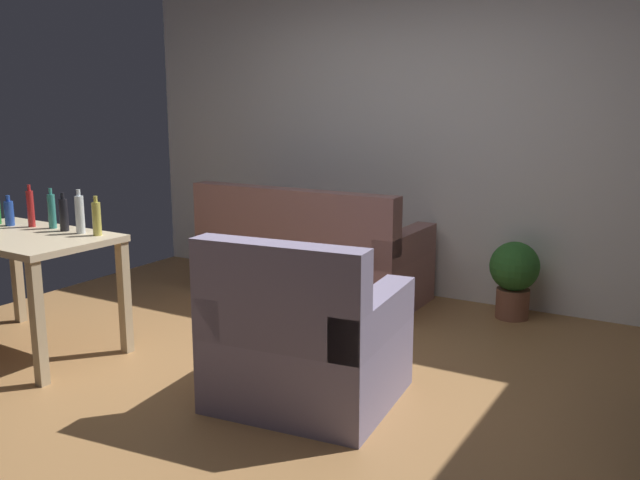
{
  "coord_description": "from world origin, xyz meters",
  "views": [
    {
      "loc": [
        2.15,
        -3.0,
        1.59
      ],
      "look_at": [
        0.1,
        0.5,
        0.75
      ],
      "focal_mm": 38.62,
      "sensor_mm": 36.0,
      "label": 1
    }
  ],
  "objects_px": {
    "bottle_blue": "(9,213)",
    "armchair": "(304,345)",
    "bottle_dark": "(64,214)",
    "bottle_tall": "(52,211)",
    "desk": "(22,251)",
    "bottle_clear": "(80,214)",
    "bottle_red": "(31,208)",
    "couch": "(310,261)",
    "potted_plant": "(514,274)",
    "bottle_squat": "(97,218)"
  },
  "relations": [
    {
      "from": "couch",
      "to": "bottle_blue",
      "type": "height_order",
      "value": "bottle_blue"
    },
    {
      "from": "couch",
      "to": "armchair",
      "type": "bearing_deg",
      "value": 120.35
    },
    {
      "from": "bottle_blue",
      "to": "bottle_dark",
      "type": "distance_m",
      "value": 0.47
    },
    {
      "from": "bottle_red",
      "to": "bottle_tall",
      "type": "height_order",
      "value": "bottle_red"
    },
    {
      "from": "couch",
      "to": "bottle_red",
      "type": "height_order",
      "value": "bottle_red"
    },
    {
      "from": "bottle_red",
      "to": "bottle_squat",
      "type": "bearing_deg",
      "value": 1.73
    },
    {
      "from": "bottle_blue",
      "to": "bottle_tall",
      "type": "bearing_deg",
      "value": 13.84
    },
    {
      "from": "desk",
      "to": "bottle_red",
      "type": "distance_m",
      "value": 0.33
    },
    {
      "from": "desk",
      "to": "bottle_clear",
      "type": "height_order",
      "value": "bottle_clear"
    },
    {
      "from": "bottle_blue",
      "to": "bottle_dark",
      "type": "relative_size",
      "value": 0.83
    },
    {
      "from": "armchair",
      "to": "couch",
      "type": "bearing_deg",
      "value": -65.74
    },
    {
      "from": "desk",
      "to": "bottle_clear",
      "type": "bearing_deg",
      "value": 34.84
    },
    {
      "from": "bottle_blue",
      "to": "bottle_clear",
      "type": "bearing_deg",
      "value": 4.95
    },
    {
      "from": "bottle_tall",
      "to": "bottle_clear",
      "type": "bearing_deg",
      "value": -5.12
    },
    {
      "from": "couch",
      "to": "bottle_squat",
      "type": "distance_m",
      "value": 1.86
    },
    {
      "from": "bottle_clear",
      "to": "desk",
      "type": "bearing_deg",
      "value": -147.66
    },
    {
      "from": "armchair",
      "to": "bottle_dark",
      "type": "distance_m",
      "value": 1.86
    },
    {
      "from": "potted_plant",
      "to": "bottle_squat",
      "type": "distance_m",
      "value": 2.92
    },
    {
      "from": "desk",
      "to": "armchair",
      "type": "height_order",
      "value": "armchair"
    },
    {
      "from": "armchair",
      "to": "bottle_blue",
      "type": "distance_m",
      "value": 2.3
    },
    {
      "from": "bottle_squat",
      "to": "bottle_tall",
      "type": "bearing_deg",
      "value": 177.61
    },
    {
      "from": "couch",
      "to": "potted_plant",
      "type": "height_order",
      "value": "couch"
    },
    {
      "from": "bottle_tall",
      "to": "armchair",
      "type": "bearing_deg",
      "value": 0.06
    },
    {
      "from": "potted_plant",
      "to": "bottle_red",
      "type": "xyz_separation_m",
      "value": [
        -2.64,
        -2.03,
        0.55
      ]
    },
    {
      "from": "desk",
      "to": "potted_plant",
      "type": "xyz_separation_m",
      "value": [
        2.51,
        2.22,
        -0.32
      ]
    },
    {
      "from": "armchair",
      "to": "bottle_blue",
      "type": "relative_size",
      "value": 4.86
    },
    {
      "from": "bottle_blue",
      "to": "bottle_squat",
      "type": "distance_m",
      "value": 0.76
    },
    {
      "from": "bottle_squat",
      "to": "armchair",
      "type": "bearing_deg",
      "value": 0.77
    },
    {
      "from": "armchair",
      "to": "bottle_clear",
      "type": "xyz_separation_m",
      "value": [
        -1.62,
        -0.03,
        0.56
      ]
    },
    {
      "from": "bottle_clear",
      "to": "bottle_squat",
      "type": "height_order",
      "value": "bottle_clear"
    },
    {
      "from": "potted_plant",
      "to": "bottle_dark",
      "type": "relative_size",
      "value": 2.32
    },
    {
      "from": "bottle_dark",
      "to": "bottle_clear",
      "type": "bearing_deg",
      "value": -0.96
    },
    {
      "from": "bottle_blue",
      "to": "bottle_red",
      "type": "distance_m",
      "value": 0.17
    },
    {
      "from": "desk",
      "to": "bottle_squat",
      "type": "relative_size",
      "value": 5.02
    },
    {
      "from": "armchair",
      "to": "bottle_red",
      "type": "distance_m",
      "value": 2.15
    },
    {
      "from": "bottle_dark",
      "to": "bottle_squat",
      "type": "height_order",
      "value": "same"
    },
    {
      "from": "desk",
      "to": "bottle_blue",
      "type": "relative_size",
      "value": 6.07
    },
    {
      "from": "bottle_red",
      "to": "bottle_clear",
      "type": "distance_m",
      "value": 0.46
    },
    {
      "from": "armchair",
      "to": "bottle_squat",
      "type": "relative_size",
      "value": 4.02
    },
    {
      "from": "armchair",
      "to": "bottle_dark",
      "type": "relative_size",
      "value": 4.01
    },
    {
      "from": "potted_plant",
      "to": "bottle_red",
      "type": "bearing_deg",
      "value": -142.5
    },
    {
      "from": "potted_plant",
      "to": "bottle_squat",
      "type": "height_order",
      "value": "bottle_squat"
    },
    {
      "from": "bottle_blue",
      "to": "armchair",
      "type": "bearing_deg",
      "value": 2.09
    },
    {
      "from": "bottle_tall",
      "to": "bottle_dark",
      "type": "height_order",
      "value": "bottle_tall"
    },
    {
      "from": "bottle_red",
      "to": "bottle_squat",
      "type": "xyz_separation_m",
      "value": [
        0.59,
        0.02,
        -0.02
      ]
    },
    {
      "from": "armchair",
      "to": "bottle_clear",
      "type": "bearing_deg",
      "value": -5.09
    },
    {
      "from": "potted_plant",
      "to": "bottle_squat",
      "type": "bearing_deg",
      "value": -135.55
    },
    {
      "from": "bottle_blue",
      "to": "bottle_squat",
      "type": "relative_size",
      "value": 0.83
    },
    {
      "from": "bottle_clear",
      "to": "bottle_tall",
      "type": "bearing_deg",
      "value": 174.88
    },
    {
      "from": "armchair",
      "to": "potted_plant",
      "type": "bearing_deg",
      "value": -112.04
    }
  ]
}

